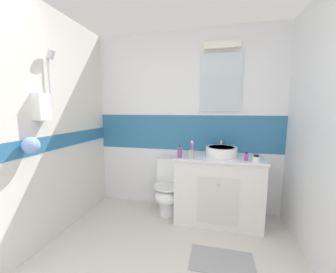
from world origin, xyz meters
name	(u,v)px	position (x,y,z in m)	size (l,w,h in m)	color
ground_plane	(165,269)	(0.00, 1.20, -0.02)	(3.20, 3.48, 0.04)	beige
wall_back_tiled	(186,121)	(0.01, 2.45, 1.26)	(3.20, 0.20, 2.50)	white
wall_left_shower_alcove	(32,128)	(-1.35, 1.20, 1.25)	(0.27, 3.48, 2.50)	silver
vanity_cabinet	(217,188)	(0.46, 2.13, 0.43)	(1.06, 0.56, 0.85)	silver
sink_basin	(221,151)	(0.49, 2.13, 0.91)	(0.38, 0.43, 0.18)	white
toilet	(169,188)	(-0.18, 2.15, 0.36)	(0.37, 0.50, 0.77)	white
toothbrush_cup	(191,153)	(0.14, 1.96, 0.91)	(0.06, 0.06, 0.21)	#B2ADA3
soap_dispenser	(180,152)	(0.00, 1.94, 0.91)	(0.05, 0.05, 0.17)	#993F99
hair_gel_jar	(256,159)	(0.87, 1.94, 0.88)	(0.08, 0.08, 0.08)	white
perfume_flask_small	(246,156)	(0.77, 1.97, 0.90)	(0.04, 0.03, 0.10)	#993F99
bath_mat	(222,261)	(0.51, 1.38, 0.01)	(0.59, 0.35, 0.01)	#99999E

